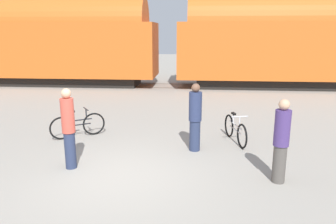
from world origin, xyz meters
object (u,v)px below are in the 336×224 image
at_px(person_in_purple, 281,141).
at_px(person_in_red, 69,128).
at_px(bicycle_silver, 235,130).
at_px(freight_train, 167,40).
at_px(bicycle_black, 78,125).
at_px(person_in_navy, 195,117).

distance_m(person_in_purple, person_in_red, 4.58).
bearing_deg(bicycle_silver, person_in_purple, -76.26).
height_order(person_in_purple, person_in_red, person_in_red).
bearing_deg(freight_train, bicycle_silver, -73.98).
bearing_deg(bicycle_black, person_in_purple, -26.35).
xyz_separation_m(freight_train, person_in_purple, (3.41, -12.26, -1.69)).
bearing_deg(person_in_navy, person_in_red, -26.70).
height_order(freight_train, person_in_red, freight_train).
relative_size(freight_train, person_in_purple, 32.65).
distance_m(person_in_navy, person_in_purple, 2.46).
height_order(bicycle_black, person_in_purple, person_in_purple).
bearing_deg(person_in_navy, freight_train, -134.04).
bearing_deg(bicycle_silver, freight_train, 106.02).
distance_m(freight_train, person_in_navy, 10.79).
xyz_separation_m(bicycle_black, person_in_navy, (3.45, -0.83, 0.54)).
distance_m(bicycle_black, bicycle_silver, 4.58).
xyz_separation_m(bicycle_black, person_in_purple, (5.19, -2.57, 0.53)).
xyz_separation_m(bicycle_black, bicycle_silver, (4.58, -0.07, -0.00)).
bearing_deg(freight_train, person_in_purple, -74.44).
xyz_separation_m(freight_train, person_in_red, (-1.15, -11.92, -1.63)).
distance_m(freight_train, bicycle_black, 10.10).
xyz_separation_m(freight_train, bicycle_black, (-1.78, -9.69, -2.22)).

